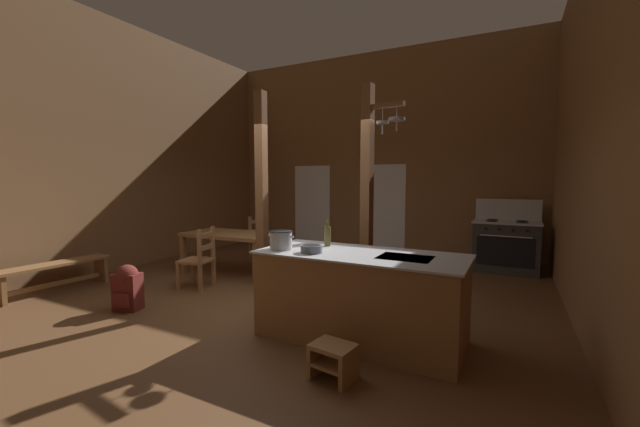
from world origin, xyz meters
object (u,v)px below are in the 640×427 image
object	(u,v)px
backpack	(127,286)
bottle_tall_on_counter	(327,236)
ladderback_chair_near_window	(262,240)
ladderback_chair_by_post	(199,259)
dining_table	(232,238)
mixing_bowl_on_counter	(311,249)
stockpot_on_counter	(281,240)
stove_range	(506,245)
bench_along_left_wall	(55,272)
step_stool	(333,358)
kitchen_island	(360,296)

from	to	relation	value
backpack	bottle_tall_on_counter	bearing A→B (deg)	16.88
ladderback_chair_near_window	ladderback_chair_by_post	size ratio (longest dim) A/B	1.00
dining_table	ladderback_chair_by_post	bearing A→B (deg)	-80.71
ladderback_chair_by_post	mixing_bowl_on_counter	world-z (taller)	mixing_bowl_on_counter
stockpot_on_counter	bottle_tall_on_counter	distance (m)	0.56
dining_table	stockpot_on_counter	xyz separation A→B (m)	(2.24, -1.81, 0.38)
backpack	ladderback_chair_near_window	bearing A→B (deg)	92.63
stove_range	bench_along_left_wall	size ratio (longest dim) A/B	0.87
bottle_tall_on_counter	step_stool	bearing A→B (deg)	-61.78
stove_range	dining_table	xyz separation A→B (m)	(-4.41, -2.46, 0.17)
ladderback_chair_near_window	bench_along_left_wall	world-z (taller)	ladderback_chair_near_window
stove_range	ladderback_chair_by_post	size ratio (longest dim) A/B	1.39
kitchen_island	bottle_tall_on_counter	world-z (taller)	bottle_tall_on_counter
ladderback_chair_near_window	backpack	distance (m)	3.15
ladderback_chair_near_window	ladderback_chair_by_post	bearing A→B (deg)	-83.58
step_stool	bottle_tall_on_counter	xyz separation A→B (m)	(-0.59, 1.09, 0.87)
step_stool	ladderback_chair_by_post	world-z (taller)	ladderback_chair_by_post
kitchen_island	backpack	distance (m)	3.06
dining_table	bottle_tall_on_counter	world-z (taller)	bottle_tall_on_counter
step_stool	mixing_bowl_on_counter	distance (m)	1.16
stove_range	step_stool	world-z (taller)	stove_range
kitchen_island	ladderback_chair_by_post	size ratio (longest dim) A/B	2.29
ladderback_chair_near_window	stockpot_on_counter	bearing A→B (deg)	-50.73
stockpot_on_counter	bench_along_left_wall	bearing A→B (deg)	-175.63
step_stool	ladderback_chair_near_window	size ratio (longest dim) A/B	0.42
stove_range	ladderback_chair_near_window	size ratio (longest dim) A/B	1.39
ladderback_chair_by_post	bench_along_left_wall	size ratio (longest dim) A/B	0.63
kitchen_island	bench_along_left_wall	world-z (taller)	kitchen_island
dining_table	ladderback_chair_by_post	world-z (taller)	ladderback_chair_by_post
stove_range	dining_table	size ratio (longest dim) A/B	0.76
bench_along_left_wall	stove_range	bearing A→B (deg)	37.06
dining_table	ladderback_chair_near_window	world-z (taller)	ladderback_chair_near_window
ladderback_chair_near_window	ladderback_chair_by_post	distance (m)	1.98
step_stool	dining_table	xyz separation A→B (m)	(-3.18, 2.47, 0.47)
stockpot_on_counter	bottle_tall_on_counter	xyz separation A→B (m)	(0.36, 0.43, 0.02)
dining_table	bottle_tall_on_counter	xyz separation A→B (m)	(2.59, -1.38, 0.39)
ladderback_chair_by_post	stockpot_on_counter	size ratio (longest dim) A/B	2.95
kitchen_island	step_stool	world-z (taller)	kitchen_island
backpack	kitchen_island	bearing A→B (deg)	10.10
ladderback_chair_by_post	mixing_bowl_on_counter	bearing A→B (deg)	-19.27
bench_along_left_wall	backpack	bearing A→B (deg)	-1.18
ladderback_chair_by_post	step_stool	bearing A→B (deg)	-26.53
kitchen_island	step_stool	bearing A→B (deg)	-84.01
ladderback_chair_near_window	backpack	xyz separation A→B (m)	(0.14, -3.14, -0.14)
bench_along_left_wall	backpack	distance (m)	1.71
bench_along_left_wall	ladderback_chair_by_post	bearing A→B (deg)	32.58
ladderback_chair_near_window	bench_along_left_wall	size ratio (longest dim) A/B	0.63
bottle_tall_on_counter	ladderback_chair_near_window	bearing A→B (deg)	138.13
stove_range	mixing_bowl_on_counter	distance (m)	4.67
step_stool	bottle_tall_on_counter	world-z (taller)	bottle_tall_on_counter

